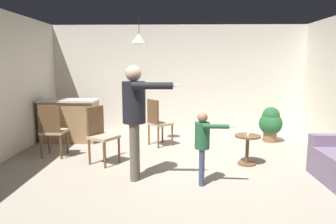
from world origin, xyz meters
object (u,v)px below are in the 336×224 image
(person_child, at_px, (203,140))
(dining_chair_by_counter, at_px, (101,133))
(side_table_by_couch, at_px, (247,146))
(dining_chair_near_wall, at_px, (158,121))
(spare_remote_on_table, at_px, (248,135))
(kitchen_counter, at_px, (70,120))
(person_adult, at_px, (135,110))
(dining_chair_centre_back, at_px, (52,129))
(potted_plant_corner, at_px, (271,123))

(person_child, height_order, dining_chair_by_counter, person_child)
(side_table_by_couch, distance_m, dining_chair_by_counter, 2.57)
(dining_chair_near_wall, xyz_separation_m, spare_remote_on_table, (1.63, -1.22, -0.01))
(dining_chair_near_wall, bearing_deg, kitchen_counter, -138.15)
(person_adult, distance_m, dining_chair_centre_back, 2.05)
(dining_chair_near_wall, distance_m, potted_plant_corner, 2.55)
(person_adult, relative_size, potted_plant_corner, 2.18)
(person_adult, distance_m, person_child, 1.09)
(spare_remote_on_table, bearing_deg, dining_chair_by_counter, 178.98)
(kitchen_counter, distance_m, person_adult, 2.95)
(person_adult, height_order, dining_chair_centre_back, person_adult)
(side_table_by_couch, relative_size, dining_chair_by_counter, 0.52)
(dining_chair_by_counter, relative_size, dining_chair_near_wall, 1.00)
(dining_chair_centre_back, xyz_separation_m, potted_plant_corner, (4.42, 1.29, -0.11))
(dining_chair_by_counter, bearing_deg, dining_chair_centre_back, -77.37)
(person_child, distance_m, dining_chair_near_wall, 2.26)
(kitchen_counter, distance_m, dining_chair_near_wall, 2.04)
(side_table_by_couch, distance_m, person_adult, 2.11)
(kitchen_counter, bearing_deg, potted_plant_corner, 0.69)
(potted_plant_corner, distance_m, spare_remote_on_table, 1.87)
(dining_chair_centre_back, relative_size, potted_plant_corner, 1.27)
(kitchen_counter, bearing_deg, side_table_by_couch, -23.26)
(kitchen_counter, xyz_separation_m, person_adult, (1.79, -2.28, 0.59))
(dining_chair_centre_back, bearing_deg, spare_remote_on_table, -6.62)
(potted_plant_corner, relative_size, spare_remote_on_table, 6.05)
(dining_chair_near_wall, relative_size, spare_remote_on_table, 7.69)
(dining_chair_near_wall, relative_size, dining_chair_centre_back, 1.00)
(dining_chair_by_counter, distance_m, potted_plant_corner, 3.80)
(kitchen_counter, height_order, side_table_by_couch, kitchen_counter)
(kitchen_counter, xyz_separation_m, dining_chair_by_counter, (1.08, -1.54, 0.07))
(dining_chair_by_counter, height_order, potted_plant_corner, dining_chair_by_counter)
(kitchen_counter, xyz_separation_m, dining_chair_centre_back, (0.10, -1.24, 0.07))
(potted_plant_corner, bearing_deg, spare_remote_on_table, -118.35)
(person_adult, xyz_separation_m, dining_chair_near_wall, (0.22, 1.91, -0.52))
(dining_chair_near_wall, bearing_deg, potted_plant_corner, 61.70)
(kitchen_counter, relative_size, spare_remote_on_table, 9.69)
(dining_chair_near_wall, distance_m, dining_chair_centre_back, 2.09)
(dining_chair_near_wall, relative_size, potted_plant_corner, 1.27)
(person_adult, bearing_deg, kitchen_counter, -141.66)
(dining_chair_by_counter, xyz_separation_m, spare_remote_on_table, (2.56, -0.05, -0.01))
(person_adult, distance_m, dining_chair_near_wall, 1.99)
(side_table_by_couch, relative_size, potted_plant_corner, 0.66)
(side_table_by_couch, xyz_separation_m, person_child, (-0.86, -0.92, 0.33))
(side_table_by_couch, distance_m, dining_chair_centre_back, 3.56)
(person_adult, height_order, person_child, person_adult)
(person_child, distance_m, potted_plant_corner, 3.09)
(dining_chair_near_wall, bearing_deg, person_adult, -44.28)
(person_adult, bearing_deg, dining_chair_near_wall, 173.70)
(spare_remote_on_table, bearing_deg, potted_plant_corner, 61.65)
(kitchen_counter, height_order, dining_chair_centre_back, dining_chair_centre_back)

